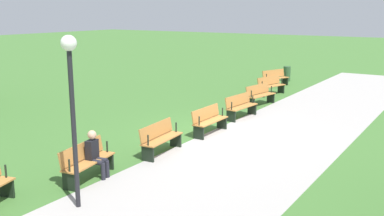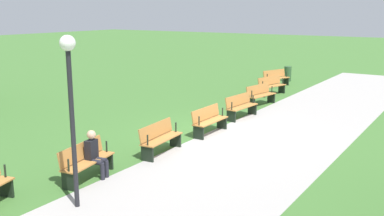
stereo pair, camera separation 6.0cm
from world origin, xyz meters
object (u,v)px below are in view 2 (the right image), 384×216
bench_1 (271,85)px  person_seated (95,153)px  trash_bin (288,74)px  bench_5 (160,138)px  bench_6 (86,160)px  bench_2 (260,95)px  lamp_post (70,88)px  bench_0 (276,78)px  bench_4 (209,120)px  bench_3 (241,106)px

bench_1 → person_seated: person_seated is taller
person_seated → trash_bin: 17.20m
bench_5 → bench_6: (2.56, -0.34, 0.00)m
bench_5 → bench_1: bearing=180.0°
bench_2 → lamp_post: 11.76m
bench_0 → bench_1: 2.58m
bench_2 → bench_6: bearing=10.1°
trash_bin → bench_1: bearing=11.0°
bench_2 → bench_1: bearing=-157.4°
bench_4 → bench_5: (2.58, -0.11, 0.00)m
bench_2 → bench_6: size_ratio=1.00×
bench_6 → bench_2: bearing=169.9°
bench_0 → trash_bin: size_ratio=1.99×
lamp_post → bench_1: bearing=-173.6°
bench_1 → trash_bin: size_ratio=1.99×
bench_1 → bench_6: 12.82m
bench_0 → lamp_post: 16.82m
person_seated → lamp_post: size_ratio=0.33×
bench_2 → bench_4: size_ratio=1.03×
bench_0 → bench_1: same height
bench_3 → bench_6: 7.73m
bench_0 → bench_5: (12.71, 1.68, 0.00)m
bench_5 → lamp_post: bearing=4.9°
bench_0 → person_seated: person_seated is taller
bench_1 → bench_6: bearing=17.6°
person_seated → bench_3: bearing=168.2°
bench_0 → bench_6: same height
lamp_post → trash_bin: (-18.57, -2.44, -2.11)m
bench_4 → bench_5: same height
bench_1 → trash_bin: 4.59m
bench_3 → bench_5: (5.16, 0.00, 0.00)m
bench_5 → person_seated: 2.39m
lamp_post → bench_3: bearing=-175.7°
bench_1 → lamp_post: size_ratio=0.48×
bench_3 → lamp_post: (8.97, 0.67, 2.08)m
bench_6 → trash_bin: 17.38m
bench_5 → bench_6: same height
bench_6 → person_seated: bearing=140.4°
bench_0 → person_seated: 15.15m
bench_5 → bench_3: bearing=175.0°
bench_6 → lamp_post: (1.25, 1.01, 2.08)m
bench_6 → lamp_post: size_ratio=0.48×
bench_0 → bench_4: same height
bench_4 → person_seated: (4.95, -0.34, 0.17)m
bench_1 → trash_bin: bearing=-153.9°
bench_4 → trash_bin: size_ratio=1.92×
bench_1 → lamp_post: bearing=21.4°
bench_2 → bench_4: bearing=15.1°
bench_4 → bench_6: 5.16m
bench_4 → bench_1: bearing=-172.5°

